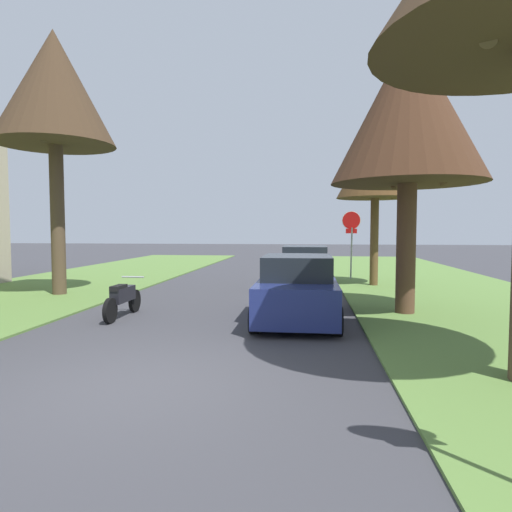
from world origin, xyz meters
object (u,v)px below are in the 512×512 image
street_tree_left_mid_a (54,90)px  parked_sedan_navy (298,290)px  stop_sign_far (351,230)px  street_tree_right_mid_a (409,110)px  street_tree_right_mid_b (376,164)px  parked_motorcycle (123,298)px  parked_sedan_silver (305,268)px

street_tree_left_mid_a → parked_sedan_navy: size_ratio=1.96×
stop_sign_far → street_tree_right_mid_a: street_tree_right_mid_a is taller
parked_sedan_navy → stop_sign_far: bearing=76.5°
street_tree_right_mid_a → street_tree_right_mid_b: bearing=89.6°
street_tree_right_mid_a → street_tree_right_mid_b: 5.73m
stop_sign_far → street_tree_right_mid_a: 8.48m
stop_sign_far → street_tree_left_mid_a: size_ratio=0.34×
street_tree_left_mid_a → parked_sedan_navy: street_tree_left_mid_a is taller
street_tree_right_mid_b → parked_motorcycle: (-7.12, -6.94, -4.21)m
parked_sedan_navy → parked_sedan_silver: bearing=88.8°
parked_sedan_silver → parked_motorcycle: (-4.47, -6.46, -0.24)m
street_tree_right_mid_b → street_tree_left_mid_a: bearing=-161.2°
street_tree_left_mid_a → parked_sedan_silver: (8.11, 3.18, -6.00)m
street_tree_right_mid_b → street_tree_left_mid_a: size_ratio=0.70×
stop_sign_far → street_tree_right_mid_b: size_ratio=0.49×
street_tree_right_mid_a → parked_sedan_silver: bearing=116.6°
street_tree_right_mid_b → parked_motorcycle: street_tree_right_mid_b is taller
street_tree_right_mid_a → parked_motorcycle: size_ratio=3.46×
street_tree_right_mid_a → parked_motorcycle: bearing=-170.1°
street_tree_right_mid_b → parked_sedan_silver: street_tree_right_mid_b is taller
parked_sedan_navy → parked_motorcycle: bearing=-175.6°
parked_sedan_silver → street_tree_right_mid_b: bearing=10.3°
street_tree_left_mid_a → street_tree_right_mid_a: bearing=-10.8°
street_tree_right_mid_a → parked_sedan_navy: size_ratio=1.61×
street_tree_right_mid_a → street_tree_left_mid_a: size_ratio=0.82×
street_tree_right_mid_b → parked_sedan_silver: (-2.65, -0.48, -3.97)m
parked_sedan_silver → parked_sedan_navy: bearing=-91.2°
stop_sign_far → street_tree_left_mid_a: bearing=-149.9°
street_tree_left_mid_a → stop_sign_far: bearing=30.1°
stop_sign_far → parked_motorcycle: size_ratio=1.44×
street_tree_left_mid_a → parked_sedan_navy: 10.41m
stop_sign_far → street_tree_left_mid_a: 12.53m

